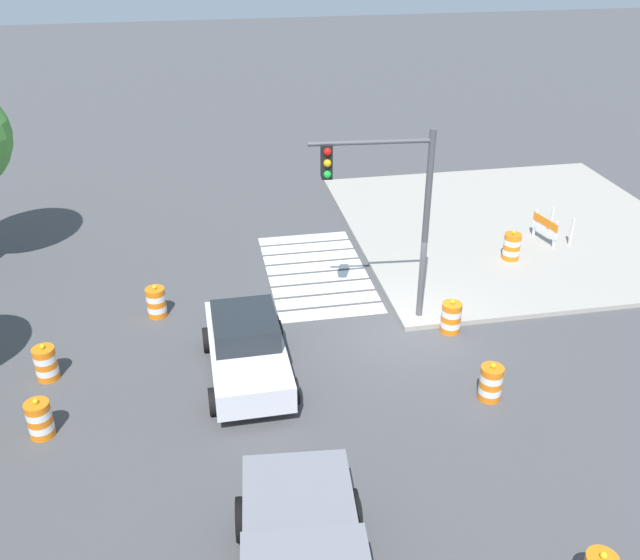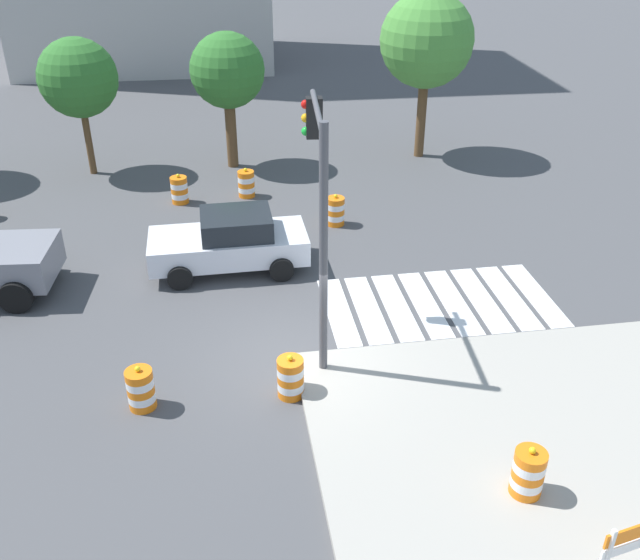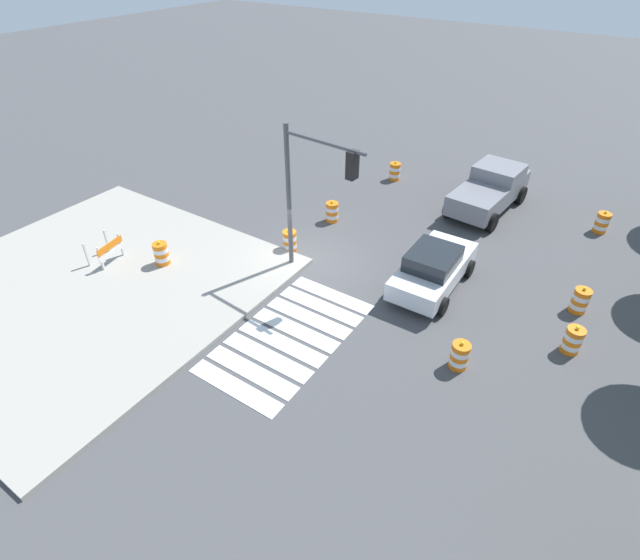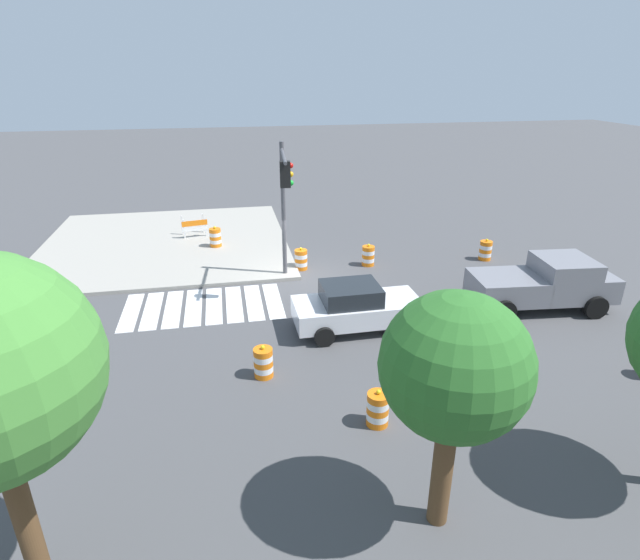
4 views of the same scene
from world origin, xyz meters
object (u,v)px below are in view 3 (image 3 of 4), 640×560
Objects in this scene: pickup_truck at (491,188)px; traffic_barrel_near_corner at (332,212)px; sports_car at (433,268)px; construction_barricade at (108,249)px; traffic_barrel_opposite_curb at (395,171)px; traffic_barrel_far_curb at (602,223)px; traffic_barrel_median_far at (290,241)px; traffic_barrel_lane_center at (573,340)px; traffic_barrel_median_near at (460,356)px; traffic_light_pole at (313,181)px; traffic_barrel_on_sidewalk at (161,253)px; traffic_barrel_crosswalk_end at (580,301)px.

pickup_truck reaches higher than traffic_barrel_near_corner.
sports_car reaches higher than construction_barricade.
traffic_barrel_far_curb is at bearing 90.93° from traffic_barrel_opposite_curb.
traffic_barrel_opposite_curb is (-7.64, -5.36, -0.36)m from sports_car.
traffic_barrel_median_far and traffic_barrel_lane_center have the same top height.
construction_barricade is at bearing -62.74° from sports_car.
sports_car reaches higher than traffic_barrel_median_far.
traffic_barrel_opposite_curb is at bearing 156.80° from construction_barricade.
traffic_barrel_far_curb is at bearing -176.85° from traffic_barrel_lane_center.
sports_car is 4.24× the size of traffic_barrel_median_near.
traffic_barrel_median_near is 1.00× the size of traffic_barrel_lane_center.
traffic_barrel_far_curb is 13.35m from traffic_light_pole.
traffic_barrel_median_far is at bearing -88.87° from traffic_barrel_lane_center.
construction_barricade is (4.75, -5.28, 0.27)m from traffic_barrel_median_far.
traffic_barrel_on_sidewalk is at bearing -61.77° from traffic_light_pole.
traffic_barrel_median_near is 0.19× the size of traffic_light_pole.
traffic_barrel_opposite_curb is at bearing -128.93° from traffic_barrel_lane_center.
pickup_truck is at bearing 143.14° from traffic_barrel_on_sidewalk.
traffic_barrel_median_near is 13.63m from construction_barricade.
sports_car is 5.07m from traffic_barrel_crosswalk_end.
traffic_barrel_near_corner and traffic_barrel_lane_center have the same top height.
traffic_barrel_median_far is at bearing -1.87° from traffic_barrel_near_corner.
pickup_truck is (-7.34, -0.27, 0.16)m from sports_car.
traffic_barrel_median_far is 1.00× the size of traffic_barrel_opposite_curb.
traffic_barrel_median_near and traffic_barrel_opposite_curb have the same top height.
traffic_barrel_crosswalk_end is at bearing 58.90° from traffic_barrel_opposite_curb.
traffic_barrel_crosswalk_end is (5.84, 5.09, -0.52)m from pickup_truck.
construction_barricade is at bearing -49.17° from traffic_barrel_far_curb.
traffic_barrel_on_sidewalk reaches higher than traffic_barrel_far_curb.
pickup_truck is at bearing -166.34° from traffic_barrel_median_near.
traffic_barrel_lane_center is at bearing 91.13° from traffic_barrel_median_far.
traffic_barrel_far_curb is at bearing 130.22° from traffic_barrel_median_far.
traffic_barrel_median_far is at bearing -115.95° from traffic_light_pole.
traffic_barrel_on_sidewalk is at bearing -47.94° from traffic_barrel_far_curb.
traffic_barrel_far_curb is at bearing 138.40° from traffic_light_pole.
sports_car is at bearing 116.71° from traffic_barrel_on_sidewalk.
sports_car is 4.24× the size of traffic_barrel_far_curb.
construction_barricade reaches higher than traffic_barrel_opposite_curb.
traffic_barrel_opposite_curb is at bearing 177.03° from traffic_barrel_median_far.
sports_car is 10.37m from traffic_barrel_on_sidewalk.
traffic_barrel_on_sidewalk is 6.82m from traffic_light_pole.
pickup_truck is 5.20× the size of traffic_barrel_opposite_curb.
traffic_barrel_median_far is at bearing -80.61° from sports_car.
traffic_barrel_far_curb is (-5.71, 10.26, 0.00)m from traffic_barrel_near_corner.
traffic_light_pole is (-3.88, 7.08, 3.19)m from construction_barricade.
traffic_barrel_opposite_curb is (-8.39, -10.38, 0.00)m from traffic_barrel_lane_center.
traffic_barrel_median_near is 3.75m from traffic_barrel_lane_center.
sports_car is 9.04m from traffic_barrel_far_curb.
traffic_barrel_opposite_curb is at bearing -171.86° from traffic_light_pole.
pickup_truck is at bearing -138.93° from traffic_barrel_crosswalk_end.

